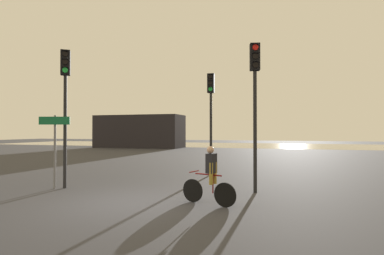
{
  "coord_description": "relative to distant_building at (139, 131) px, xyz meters",
  "views": [
    {
      "loc": [
        4.28,
        -7.54,
        2.03
      ],
      "look_at": [
        0.5,
        5.0,
        2.2
      ],
      "focal_mm": 28.0,
      "sensor_mm": 36.0,
      "label": 1
    }
  ],
  "objects": [
    {
      "name": "traffic_light_center",
      "position": [
        14.05,
        -20.54,
        1.26
      ],
      "size": [
        0.33,
        0.35,
        4.74
      ],
      "rotation": [
        0.0,
        0.0,
        3.2
      ],
      "color": "black",
      "rests_on": "ground"
    },
    {
      "name": "distant_building",
      "position": [
        0.0,
        0.0,
        0.0
      ],
      "size": [
        10.99,
        4.0,
        4.04
      ],
      "primitive_type": "cube",
      "color": "black",
      "rests_on": "ground"
    },
    {
      "name": "traffic_light_near_right",
      "position": [
        16.38,
        -24.09,
        1.39
      ],
      "size": [
        0.37,
        0.39,
        4.96
      ],
      "rotation": [
        0.0,
        0.0,
        3.38
      ],
      "color": "black",
      "rests_on": "ground"
    },
    {
      "name": "cyclist",
      "position": [
        15.33,
        -26.12,
        -1.2
      ],
      "size": [
        1.64,
        0.65,
        1.62
      ],
      "rotation": [
        0.0,
        0.0,
        1.26
      ],
      "color": "black",
      "rests_on": "ground"
    },
    {
      "name": "water_strip",
      "position": [
        12.96,
        10.0,
        -2.02
      ],
      "size": [
        80.0,
        16.0,
        0.01
      ],
      "primitive_type": "cube",
      "color": "#9E937F",
      "rests_on": "ground"
    },
    {
      "name": "traffic_light_near_left",
      "position": [
        9.78,
        -25.23,
        1.39
      ],
      "size": [
        0.4,
        0.42,
        4.95
      ],
      "rotation": [
        0.0,
        0.0,
        3.75
      ],
      "color": "black",
      "rests_on": "ground"
    },
    {
      "name": "direction_sign_post",
      "position": [
        9.55,
        -25.48,
        -0.33
      ],
      "size": [
        1.07,
        0.33,
        2.6
      ],
      "rotation": [
        0.0,
        0.0,
        3.42
      ],
      "color": "slate",
      "rests_on": "ground"
    },
    {
      "name": "ground_plane",
      "position": [
        12.96,
        -26.64,
        -2.02
      ],
      "size": [
        120.0,
        120.0,
        0.0
      ],
      "primitive_type": "plane",
      "color": "#333338"
    }
  ]
}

